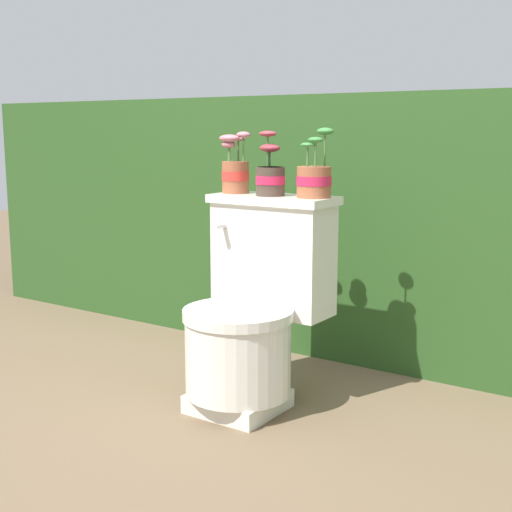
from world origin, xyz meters
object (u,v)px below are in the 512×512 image
toilet (254,311)px  potted_plant_middle (314,178)px  potted_plant_left (235,170)px  potted_plant_midleft (270,176)px

toilet → potted_plant_middle: size_ratio=3.08×
potted_plant_left → potted_plant_middle: bearing=1.3°
potted_plant_midleft → potted_plant_middle: bearing=6.9°
potted_plant_left → potted_plant_middle: size_ratio=0.94×
toilet → potted_plant_midleft: (-0.00, 0.11, 0.48)m
toilet → potted_plant_left: (-0.17, 0.13, 0.49)m
potted_plant_left → potted_plant_middle: 0.34m
toilet → potted_plant_left: size_ratio=3.27×
potted_plant_midleft → potted_plant_middle: (0.17, 0.02, -0.00)m
potted_plant_left → potted_plant_middle: potted_plant_middle is taller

